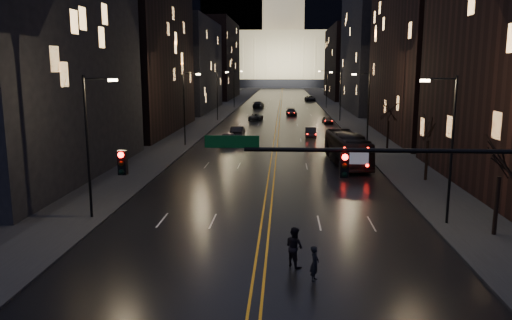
% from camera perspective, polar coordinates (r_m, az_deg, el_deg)
% --- Properties ---
extents(ground, '(900.00, 900.00, 0.00)m').
position_cam_1_polar(ground, '(21.84, 0.08, -15.05)').
color(ground, black).
rests_on(ground, ground).
extents(road, '(20.00, 320.00, 0.02)m').
position_cam_1_polar(road, '(149.98, 2.86, 6.84)').
color(road, black).
rests_on(road, ground).
extents(sidewalk_left, '(8.00, 320.00, 0.16)m').
position_cam_1_polar(sidewalk_left, '(150.73, -2.51, 6.88)').
color(sidewalk_left, black).
rests_on(sidewalk_left, ground).
extents(sidewalk_right, '(8.00, 320.00, 0.16)m').
position_cam_1_polar(sidewalk_right, '(150.53, 8.23, 6.78)').
color(sidewalk_right, black).
rests_on(sidewalk_right, ground).
extents(center_line, '(0.62, 320.00, 0.01)m').
position_cam_1_polar(center_line, '(149.98, 2.86, 6.84)').
color(center_line, orange).
rests_on(center_line, road).
extents(building_left_near, '(12.00, 28.00, 22.00)m').
position_cam_1_polar(building_left_near, '(47.20, -25.18, 11.42)').
color(building_left_near, black).
rests_on(building_left_near, ground).
extents(building_left_mid, '(12.00, 30.00, 28.00)m').
position_cam_1_polar(building_left_mid, '(77.06, -13.79, 13.57)').
color(building_left_mid, black).
rests_on(building_left_mid, ground).
extents(building_left_far, '(12.00, 34.00, 20.00)m').
position_cam_1_polar(building_left_far, '(113.85, -8.07, 10.64)').
color(building_left_far, black).
rests_on(building_left_far, ground).
extents(building_left_dist, '(12.00, 40.00, 24.00)m').
position_cam_1_polar(building_left_dist, '(161.22, -4.70, 11.33)').
color(building_left_dist, black).
rests_on(building_left_dist, ground).
extents(building_right_mid, '(12.00, 34.00, 26.00)m').
position_cam_1_polar(building_right_mid, '(113.50, 13.67, 11.97)').
color(building_right_mid, black).
rests_on(building_right_mid, ground).
extents(building_right_dist, '(12.00, 40.00, 22.00)m').
position_cam_1_polar(building_right_dist, '(160.93, 10.56, 10.84)').
color(building_right_dist, black).
rests_on(building_right_dist, ground).
extents(capitol, '(90.00, 50.00, 58.50)m').
position_cam_1_polar(capitol, '(269.79, 3.10, 12.07)').
color(capitol, black).
rests_on(capitol, ground).
extents(traffic_signal, '(17.29, 0.45, 7.00)m').
position_cam_1_polar(traffic_signal, '(20.71, 16.64, -1.97)').
color(traffic_signal, black).
rests_on(traffic_signal, ground).
extents(streetlamp_right_near, '(2.13, 0.25, 9.00)m').
position_cam_1_polar(streetlamp_right_near, '(31.53, 21.20, 1.87)').
color(streetlamp_right_near, black).
rests_on(streetlamp_right_near, ground).
extents(streetlamp_left_near, '(2.13, 0.25, 9.00)m').
position_cam_1_polar(streetlamp_left_near, '(32.27, -18.43, 2.22)').
color(streetlamp_left_near, black).
rests_on(streetlamp_left_near, ground).
extents(streetlamp_right_mid, '(2.13, 0.25, 9.00)m').
position_cam_1_polar(streetlamp_right_mid, '(60.62, 12.56, 6.11)').
color(streetlamp_right_mid, black).
rests_on(streetlamp_right_mid, ground).
extents(streetlamp_left_mid, '(2.13, 0.25, 9.00)m').
position_cam_1_polar(streetlamp_left_mid, '(61.01, -8.05, 6.28)').
color(streetlamp_left_mid, black).
rests_on(streetlamp_left_mid, ground).
extents(streetlamp_right_far, '(2.13, 0.25, 9.00)m').
position_cam_1_polar(streetlamp_right_far, '(90.31, 9.52, 7.56)').
color(streetlamp_right_far, black).
rests_on(streetlamp_right_far, ground).
extents(streetlamp_left_far, '(2.13, 0.25, 9.00)m').
position_cam_1_polar(streetlamp_left_far, '(90.57, -4.33, 7.68)').
color(streetlamp_left_far, black).
rests_on(streetlamp_left_far, ground).
extents(streetlamp_right_dist, '(2.13, 0.25, 9.00)m').
position_cam_1_polar(streetlamp_right_dist, '(120.15, 7.99, 8.28)').
color(streetlamp_right_dist, black).
rests_on(streetlamp_right_dist, ground).
extents(streetlamp_left_dist, '(2.13, 0.25, 9.00)m').
position_cam_1_polar(streetlamp_left_dist, '(120.35, -2.44, 8.38)').
color(streetlamp_left_dist, black).
rests_on(streetlamp_left_dist, ground).
extents(tree_right_near, '(2.40, 2.40, 6.65)m').
position_cam_1_polar(tree_right_near, '(30.52, 26.17, 0.18)').
color(tree_right_near, black).
rests_on(tree_right_near, ground).
extents(tree_right_mid, '(2.40, 2.40, 6.65)m').
position_cam_1_polar(tree_right_mid, '(43.62, 19.12, 3.45)').
color(tree_right_mid, black).
rests_on(tree_right_mid, ground).
extents(tree_right_far, '(2.40, 2.40, 6.65)m').
position_cam_1_polar(tree_right_far, '(59.10, 14.94, 5.36)').
color(tree_right_far, black).
rests_on(tree_right_far, ground).
extents(bus, '(3.57, 11.42, 3.13)m').
position_cam_1_polar(bus, '(49.94, 10.39, 1.24)').
color(bus, black).
rests_on(bus, ground).
extents(oncoming_car_a, '(2.16, 4.80, 1.60)m').
position_cam_1_polar(oncoming_car_a, '(62.61, -3.14, 2.53)').
color(oncoming_car_a, black).
rests_on(oncoming_car_a, ground).
extents(oncoming_car_b, '(1.73, 4.82, 1.58)m').
position_cam_1_polar(oncoming_car_b, '(68.81, -2.11, 3.25)').
color(oncoming_car_b, black).
rests_on(oncoming_car_b, ground).
extents(oncoming_car_c, '(2.65, 4.96, 1.32)m').
position_cam_1_polar(oncoming_car_c, '(91.47, -0.01, 4.96)').
color(oncoming_car_c, black).
rests_on(oncoming_car_c, ground).
extents(oncoming_car_d, '(2.71, 5.80, 1.64)m').
position_cam_1_polar(oncoming_car_d, '(120.24, 0.27, 6.35)').
color(oncoming_car_d, black).
rests_on(oncoming_car_d, ground).
extents(receding_car_a, '(1.58, 4.31, 1.41)m').
position_cam_1_polar(receding_car_a, '(69.11, 6.27, 3.15)').
color(receding_car_a, black).
rests_on(receding_car_a, ground).
extents(receding_car_b, '(1.83, 3.85, 1.27)m').
position_cam_1_polar(receding_car_b, '(86.70, 8.17, 4.53)').
color(receding_car_b, black).
rests_on(receding_car_b, ground).
extents(receding_car_c, '(2.34, 5.00, 1.41)m').
position_cam_1_polar(receding_car_c, '(101.17, 4.07, 5.48)').
color(receding_car_c, black).
rests_on(receding_car_c, ground).
extents(receding_car_d, '(3.11, 5.81, 1.55)m').
position_cam_1_polar(receding_car_d, '(146.96, 6.19, 7.02)').
color(receding_car_d, black).
rests_on(receding_car_d, ground).
extents(pedestrian_a, '(0.54, 0.68, 1.62)m').
position_cam_1_polar(pedestrian_a, '(22.88, 6.71, -11.68)').
color(pedestrian_a, black).
rests_on(pedestrian_a, ground).
extents(pedestrian_b, '(1.03, 1.06, 1.96)m').
position_cam_1_polar(pedestrian_b, '(24.29, 4.39, -9.87)').
color(pedestrian_b, black).
rests_on(pedestrian_b, ground).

